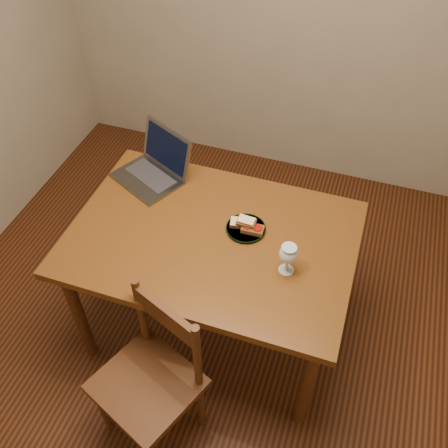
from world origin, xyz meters
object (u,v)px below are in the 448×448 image
(plate, at_px, (246,229))
(laptop, at_px, (156,165))
(chair, at_px, (150,375))
(table, at_px, (212,248))
(milk_glass, at_px, (288,259))

(plate, bearing_deg, laptop, 157.31)
(chair, height_order, laptop, laptop)
(chair, relative_size, laptop, 1.21)
(table, relative_size, laptop, 3.05)
(table, distance_m, chair, 0.63)
(chair, xyz_separation_m, plate, (0.21, 0.69, 0.28))
(chair, height_order, plate, chair)
(milk_glass, relative_size, laptop, 0.36)
(chair, bearing_deg, milk_glass, 71.58)
(plate, xyz_separation_m, laptop, (-0.55, 0.23, 0.06))
(plate, bearing_deg, chair, -106.67)
(chair, distance_m, plate, 0.77)
(plate, height_order, milk_glass, milk_glass)
(milk_glass, bearing_deg, table, 166.73)
(milk_glass, bearing_deg, laptop, 152.88)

